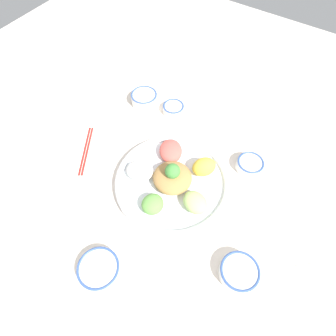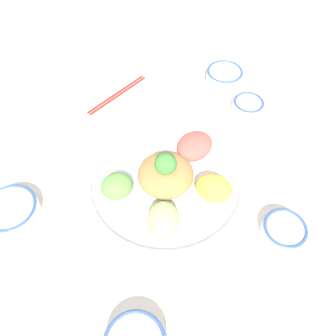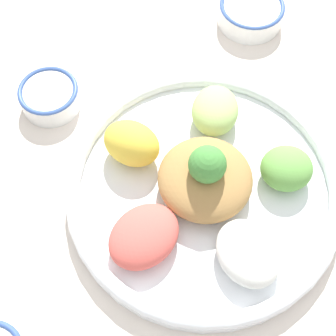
{
  "view_description": "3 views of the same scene",
  "coord_description": "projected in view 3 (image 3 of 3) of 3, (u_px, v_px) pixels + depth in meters",
  "views": [
    {
      "loc": [
        0.28,
        -0.38,
        0.83
      ],
      "look_at": [
        0.01,
        0.02,
        0.08
      ],
      "focal_mm": 30.0,
      "sensor_mm": 36.0,
      "label": 1
    },
    {
      "loc": [
        0.44,
        -0.1,
        0.65
      ],
      "look_at": [
        0.04,
        0.02,
        0.07
      ],
      "focal_mm": 35.0,
      "sensor_mm": 36.0,
      "label": 2
    },
    {
      "loc": [
        -0.23,
        0.1,
        0.6
      ],
      "look_at": [
        0.06,
        0.06,
        0.05
      ],
      "focal_mm": 50.0,
      "sensor_mm": 36.0,
      "label": 3
    }
  ],
  "objects": [
    {
      "name": "sauce_bowl_far",
      "position": [
        251.0,
        12.0,
        0.79
      ],
      "size": [
        0.11,
        0.11,
        0.04
      ],
      "color": "white",
      "rests_on": "ground_plane"
    },
    {
      "name": "salad_platter",
      "position": [
        203.0,
        185.0,
        0.64
      ],
      "size": [
        0.38,
        0.38,
        0.11
      ],
      "color": "white",
      "rests_on": "ground_plane"
    },
    {
      "name": "ground_plane",
      "position": [
        216.0,
        215.0,
        0.65
      ],
      "size": [
        2.4,
        2.4,
        0.0
      ],
      "primitive_type": "plane",
      "color": "silver"
    },
    {
      "name": "sauce_bowl_dark",
      "position": [
        50.0,
        96.0,
        0.71
      ],
      "size": [
        0.09,
        0.09,
        0.04
      ],
      "color": "white",
      "rests_on": "ground_plane"
    }
  ]
}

